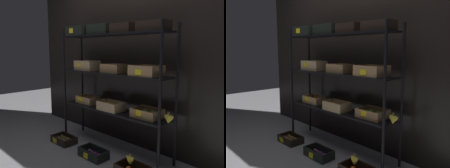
% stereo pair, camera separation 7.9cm
% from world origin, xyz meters
% --- Properties ---
extents(ground_plane, '(10.00, 10.00, 0.00)m').
position_xyz_m(ground_plane, '(0.00, 0.00, 0.00)').
color(ground_plane, gray).
extents(storefront_wall, '(4.05, 0.12, 2.86)m').
position_xyz_m(storefront_wall, '(0.00, 0.36, 1.43)').
color(storefront_wall, black).
rests_on(storefront_wall, ground_plane).
extents(display_rack, '(1.77, 0.36, 1.63)m').
position_xyz_m(display_rack, '(-0.01, 0.00, 1.06)').
color(display_rack, black).
rests_on(display_rack, ground_plane).
extents(crate_ground_kiwi, '(0.36, 0.23, 0.10)m').
position_xyz_m(crate_ground_kiwi, '(-0.62, -0.34, 0.04)').
color(crate_ground_kiwi, black).
rests_on(crate_ground_kiwi, ground_plane).
extents(crate_ground_plum, '(0.37, 0.21, 0.11)m').
position_xyz_m(crate_ground_plum, '(0.01, -0.34, 0.04)').
color(crate_ground_plum, black).
rests_on(crate_ground_plum, ground_plane).
extents(banana_bunch_loose, '(0.11, 0.04, 0.12)m').
position_xyz_m(banana_bunch_loose, '(0.61, -0.35, 0.18)').
color(banana_bunch_loose, brown).
rests_on(banana_bunch_loose, crate_ground_tangerine).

